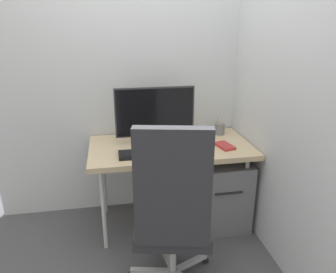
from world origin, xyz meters
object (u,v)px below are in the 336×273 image
monitor (155,114)px  coffee_mug (185,129)px  pen_holder (220,129)px  filing_cabinet (216,190)px  office_chair (173,212)px  notebook (225,146)px  mouse (192,153)px  keyboard (150,153)px

monitor → coffee_mug: size_ratio=5.44×
pen_holder → filing_cabinet: bearing=-109.7°
office_chair → filing_cabinet: size_ratio=1.98×
office_chair → notebook: bearing=50.4°
pen_holder → notebook: (-0.06, -0.31, -0.04)m
coffee_mug → notebook: bearing=-58.7°
notebook → coffee_mug: bearing=108.5°
mouse → filing_cabinet: bearing=37.6°
monitor → mouse: monitor is taller
filing_cabinet → pen_holder: pen_holder is taller
office_chair → filing_cabinet: office_chair is taller
office_chair → pen_holder: 1.18m
keyboard → notebook: 0.61m
mouse → notebook: (0.30, 0.12, -0.01)m
filing_cabinet → notebook: (0.02, -0.08, 0.44)m
monitor → notebook: 0.61m
coffee_mug → office_chair: bearing=-106.7°
mouse → pen_holder: pen_holder is taller
monitor → pen_holder: 0.64m
keyboard → pen_holder: size_ratio=2.65×
monitor → pen_holder: bearing=11.7°
monitor → coffee_mug: 0.41m
filing_cabinet → mouse: mouse is taller
office_chair → coffee_mug: (0.32, 1.06, 0.16)m
monitor → pen_holder: (0.60, 0.12, -0.20)m
filing_cabinet → notebook: 0.44m
coffee_mug → filing_cabinet: bearing=-54.6°
mouse → keyboard: bearing=171.9°
monitor → notebook: (0.53, -0.19, -0.24)m
office_chair → notebook: 0.88m
office_chair → monitor: bearing=88.5°
office_chair → mouse: size_ratio=11.38×
mouse → coffee_mug: coffee_mug is taller
monitor → keyboard: monitor is taller
office_chair → mouse: (0.26, 0.56, 0.13)m
filing_cabinet → keyboard: size_ratio=1.27×
office_chair → coffee_mug: bearing=73.3°
office_chair → pen_holder: size_ratio=6.67×
monitor → pen_holder: monitor is taller
office_chair → coffee_mug: office_chair is taller
monitor → notebook: size_ratio=3.63×
mouse → pen_holder: 0.56m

